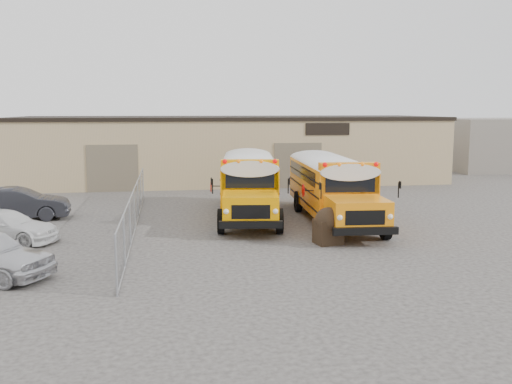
{
  "coord_description": "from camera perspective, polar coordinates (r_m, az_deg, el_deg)",
  "views": [
    {
      "loc": [
        -4.49,
        -21.85,
        5.25
      ],
      "look_at": [
        -0.7,
        2.73,
        1.6
      ],
      "focal_mm": 40.0,
      "sensor_mm": 36.0,
      "label": 1
    }
  ],
  "objects": [
    {
      "name": "chainlink_fence",
      "position": [
        25.27,
        -12.06,
        -1.74
      ],
      "size": [
        0.07,
        18.07,
        1.81
      ],
      "color": "#94979D",
      "rests_on": "ground"
    },
    {
      "name": "distant_building_right",
      "position": [
        54.06,
        23.13,
        4.45
      ],
      "size": [
        10.0,
        8.0,
        4.4
      ],
      "primitive_type": "cube",
      "color": "gray",
      "rests_on": "ground"
    },
    {
      "name": "ground",
      "position": [
        22.91,
        2.78,
        -4.91
      ],
      "size": [
        120.0,
        120.0,
        0.0
      ],
      "primitive_type": "plane",
      "color": "#363331",
      "rests_on": "ground"
    },
    {
      "name": "school_bus_right",
      "position": [
        33.36,
        5.13,
        2.33
      ],
      "size": [
        3.45,
        10.58,
        3.06
      ],
      "color": "orange",
      "rests_on": "ground"
    },
    {
      "name": "tarp_bundle",
      "position": [
        22.41,
        7.23,
        -3.32
      ],
      "size": [
        1.11,
        1.06,
        1.45
      ],
      "color": "black",
      "rests_on": "ground"
    },
    {
      "name": "school_bus_left",
      "position": [
        34.52,
        -0.86,
        2.58
      ],
      "size": [
        3.94,
        10.76,
        3.08
      ],
      "color": "#FF9F00",
      "rests_on": "ground"
    },
    {
      "name": "warehouse",
      "position": [
        42.18,
        -2.64,
        4.43
      ],
      "size": [
        30.2,
        10.2,
        4.67
      ],
      "color": "tan",
      "rests_on": "ground"
    },
    {
      "name": "car_dark",
      "position": [
        29.29,
        -22.69,
        -1.1
      ],
      "size": [
        4.78,
        1.98,
        1.54
      ],
      "primitive_type": "imported",
      "rotation": [
        0.0,
        0.0,
        1.65
      ],
      "color": "#222227",
      "rests_on": "ground"
    },
    {
      "name": "car_white",
      "position": [
        24.66,
        -23.84,
        -3.17
      ],
      "size": [
        4.69,
        3.17,
        1.26
      ],
      "primitive_type": "imported",
      "rotation": [
        0.0,
        0.0,
        1.22
      ],
      "color": "silver",
      "rests_on": "ground"
    }
  ]
}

